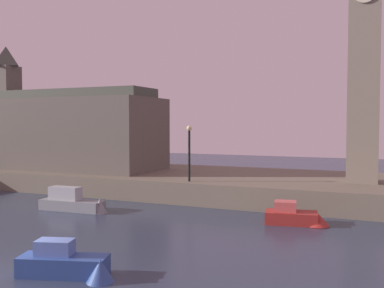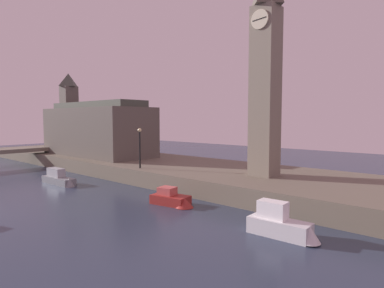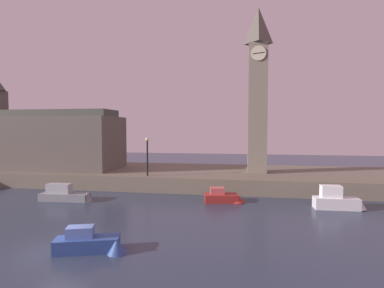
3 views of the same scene
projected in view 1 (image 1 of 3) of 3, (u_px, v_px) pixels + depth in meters
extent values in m
plane|color=#2D384C|center=(27.00, 272.00, 16.04)|extent=(120.00, 120.00, 0.00)
cube|color=#6B6051|center=(216.00, 183.00, 34.34)|extent=(70.00, 12.00, 1.50)
cube|color=slate|center=(364.00, 81.00, 29.02)|extent=(1.97, 1.97, 13.60)
cube|color=#5B544C|center=(69.00, 134.00, 38.48)|extent=(16.44, 6.74, 6.06)
cube|color=#5B544C|center=(7.00, 116.00, 41.28)|extent=(1.95, 1.95, 9.32)
pyramid|color=#474C42|center=(6.00, 56.00, 41.01)|extent=(2.14, 2.14, 1.86)
cube|color=#42473D|center=(69.00, 95.00, 38.32)|extent=(15.62, 4.04, 0.80)
cylinder|color=black|center=(189.00, 156.00, 29.74)|extent=(0.16, 0.16, 3.45)
sphere|color=#F2E099|center=(189.00, 128.00, 29.65)|extent=(0.36, 0.36, 0.36)
cube|color=gray|center=(72.00, 205.00, 27.35)|extent=(4.26, 1.39, 0.65)
cube|color=#A8ADB2|center=(65.00, 193.00, 27.52)|extent=(2.07, 0.92, 0.82)
cone|color=gray|center=(100.00, 207.00, 26.52)|extent=(1.10, 1.10, 1.05)
cube|color=maroon|center=(291.00, 218.00, 23.74)|extent=(2.96, 1.88, 0.66)
cube|color=#CC5651|center=(285.00, 206.00, 23.84)|extent=(1.32, 1.18, 0.55)
cone|color=maroon|center=(317.00, 219.00, 23.19)|extent=(1.49, 1.49, 0.69)
cube|color=#2D4C93|center=(63.00, 266.00, 15.63)|extent=(3.34, 1.95, 0.72)
cube|color=#5B7AC1|center=(55.00, 247.00, 15.75)|extent=(1.46, 1.10, 0.54)
cone|color=#2D4C93|center=(100.00, 271.00, 15.00)|extent=(1.20, 1.20, 0.79)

